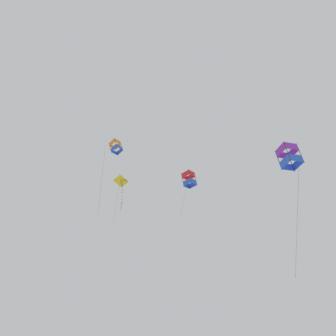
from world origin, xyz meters
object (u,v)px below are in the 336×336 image
Objects in this scene: kite_diamond_near_left at (121,181)px; kite_box_near_right at (289,157)px; kite_box_upper_right at (189,179)px; kite_box_low_drifter at (116,147)px.

kite_box_near_right is at bearing 92.64° from kite_diamond_near_left.
kite_diamond_near_left reaches higher than kite_box_upper_right.
kite_box_near_right is (5.26, 17.18, -5.46)m from kite_box_low_drifter.
kite_box_low_drifter is 18.78m from kite_box_near_right.
kite_box_low_drifter is 11.78m from kite_box_upper_right.
kite_diamond_near_left is (-7.96, -2.14, -1.04)m from kite_box_low_drifter.
kite_diamond_near_left is at bearing -53.39° from kite_box_upper_right.
kite_box_upper_right is 17.87m from kite_box_near_right.
kite_box_low_drifter is 1.22× the size of kite_diamond_near_left.
kite_box_low_drifter reaches higher than kite_box_upper_right.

